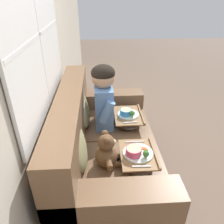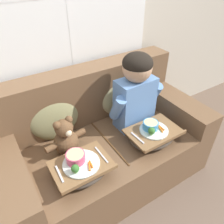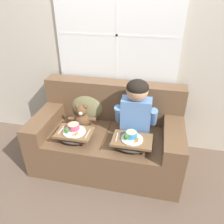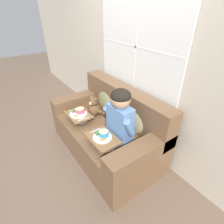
{
  "view_description": "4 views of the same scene",
  "coord_description": "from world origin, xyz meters",
  "px_view_note": "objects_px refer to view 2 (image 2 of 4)",
  "views": [
    {
      "loc": [
        -1.68,
        0.07,
        1.73
      ],
      "look_at": [
        0.12,
        -0.04,
        0.7
      ],
      "focal_mm": 35.0,
      "sensor_mm": 36.0,
      "label": 1
    },
    {
      "loc": [
        -0.66,
        -1.14,
        1.68
      ],
      "look_at": [
        0.09,
        0.03,
        0.66
      ],
      "focal_mm": 35.0,
      "sensor_mm": 36.0,
      "label": 2
    },
    {
      "loc": [
        0.5,
        -2.03,
        1.91
      ],
      "look_at": [
        0.05,
        0.03,
        0.7
      ],
      "focal_mm": 35.0,
      "sensor_mm": 36.0,
      "label": 3
    },
    {
      "loc": [
        1.67,
        -1.05,
        1.88
      ],
      "look_at": [
        0.12,
        0.05,
        0.71
      ],
      "focal_mm": 28.0,
      "sensor_mm": 36.0,
      "label": 4
    }
  ],
  "objects_px": {
    "throw_pillow_behind_teddy": "(53,115)",
    "lap_tray_teddy": "(81,168)",
    "couch": "(101,143)",
    "teddy_bear": "(66,139)",
    "throw_pillow_behind_child": "(120,93)",
    "child_figure": "(136,88)",
    "lap_tray_child": "(153,135)"
  },
  "relations": [
    {
      "from": "couch",
      "to": "lap_tray_teddy",
      "type": "relative_size",
      "value": 4.34
    },
    {
      "from": "throw_pillow_behind_child",
      "to": "lap_tray_teddy",
      "type": "distance_m",
      "value": 0.8
    },
    {
      "from": "lap_tray_child",
      "to": "couch",
      "type": "bearing_deg",
      "value": 137.08
    },
    {
      "from": "throw_pillow_behind_teddy",
      "to": "lap_tray_child",
      "type": "bearing_deg",
      "value": -37.61
    },
    {
      "from": "child_figure",
      "to": "teddy_bear",
      "type": "distance_m",
      "value": 0.67
    },
    {
      "from": "teddy_bear",
      "to": "lap_tray_teddy",
      "type": "height_order",
      "value": "teddy_bear"
    },
    {
      "from": "couch",
      "to": "throw_pillow_behind_teddy",
      "type": "distance_m",
      "value": 0.48
    },
    {
      "from": "throw_pillow_behind_child",
      "to": "lap_tray_child",
      "type": "height_order",
      "value": "throw_pillow_behind_child"
    },
    {
      "from": "lap_tray_teddy",
      "to": "teddy_bear",
      "type": "bearing_deg",
      "value": 89.32
    },
    {
      "from": "lap_tray_child",
      "to": "teddy_bear",
      "type": "bearing_deg",
      "value": 157.86
    },
    {
      "from": "couch",
      "to": "throw_pillow_behind_teddy",
      "type": "xyz_separation_m",
      "value": [
        -0.31,
        0.19,
        0.31
      ]
    },
    {
      "from": "teddy_bear",
      "to": "couch",
      "type": "bearing_deg",
      "value": 6.5
    },
    {
      "from": "teddy_bear",
      "to": "lap_tray_child",
      "type": "relative_size",
      "value": 0.81
    },
    {
      "from": "throw_pillow_behind_teddy",
      "to": "lap_tray_teddy",
      "type": "height_order",
      "value": "throw_pillow_behind_teddy"
    },
    {
      "from": "couch",
      "to": "teddy_bear",
      "type": "bearing_deg",
      "value": -173.5
    },
    {
      "from": "throw_pillow_behind_child",
      "to": "lap_tray_teddy",
      "type": "xyz_separation_m",
      "value": [
        -0.63,
        -0.48,
        -0.14
      ]
    },
    {
      "from": "couch",
      "to": "throw_pillow_behind_child",
      "type": "xyz_separation_m",
      "value": [
        0.31,
        0.19,
        0.31
      ]
    },
    {
      "from": "throw_pillow_behind_teddy",
      "to": "child_figure",
      "type": "relative_size",
      "value": 0.66
    },
    {
      "from": "throw_pillow_behind_teddy",
      "to": "teddy_bear",
      "type": "xyz_separation_m",
      "value": [
        0.0,
        -0.23,
        -0.07
      ]
    },
    {
      "from": "child_figure",
      "to": "lap_tray_teddy",
      "type": "distance_m",
      "value": 0.74
    },
    {
      "from": "throw_pillow_behind_child",
      "to": "lap_tray_teddy",
      "type": "bearing_deg",
      "value": -142.63
    },
    {
      "from": "child_figure",
      "to": "throw_pillow_behind_teddy",
      "type": "bearing_deg",
      "value": 160.3
    },
    {
      "from": "couch",
      "to": "teddy_bear",
      "type": "relative_size",
      "value": 5.08
    },
    {
      "from": "throw_pillow_behind_child",
      "to": "throw_pillow_behind_teddy",
      "type": "height_order",
      "value": "throw_pillow_behind_child"
    },
    {
      "from": "couch",
      "to": "lap_tray_teddy",
      "type": "height_order",
      "value": "couch"
    },
    {
      "from": "couch",
      "to": "throw_pillow_behind_child",
      "type": "distance_m",
      "value": 0.48
    },
    {
      "from": "child_figure",
      "to": "lap_tray_child",
      "type": "xyz_separation_m",
      "value": [
        -0.0,
        -0.26,
        -0.3
      ]
    },
    {
      "from": "couch",
      "to": "child_figure",
      "type": "bearing_deg",
      "value": -5.94
    },
    {
      "from": "throw_pillow_behind_child",
      "to": "child_figure",
      "type": "relative_size",
      "value": 0.67
    },
    {
      "from": "teddy_bear",
      "to": "lap_tray_child",
      "type": "distance_m",
      "value": 0.68
    },
    {
      "from": "teddy_bear",
      "to": "lap_tray_child",
      "type": "bearing_deg",
      "value": -22.14
    },
    {
      "from": "couch",
      "to": "lap_tray_child",
      "type": "relative_size",
      "value": 4.11
    }
  ]
}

